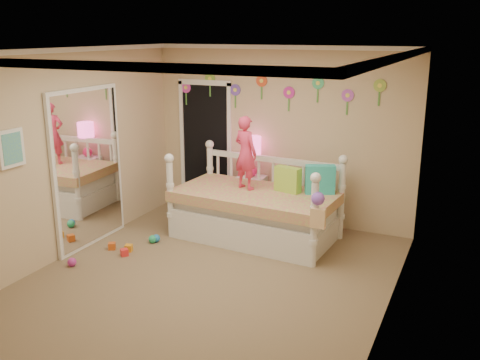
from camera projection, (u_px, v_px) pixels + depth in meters
The scene contains 18 objects.
floor at pixel (211, 278), 6.25m from camera, with size 4.00×4.50×0.01m, color #7F684C.
ceiling at pixel (207, 50), 5.55m from camera, with size 4.00×4.50×0.01m, color white.
back_wall at pixel (280, 136), 7.87m from camera, with size 4.00×0.01×2.60m, color tan.
left_wall at pixel (68, 154), 6.70m from camera, with size 0.01×4.50×2.60m, color tan.
right_wall at pixel (394, 192), 5.10m from camera, with size 0.01×4.50×2.60m, color tan.
crown_molding at pixel (207, 53), 5.56m from camera, with size 4.00×4.50×0.06m, color white, non-canonical shape.
daybed at pixel (256, 196), 7.33m from camera, with size 2.23×1.20×1.21m, color white, non-canonical shape.
pillow_turquoise at pixel (320, 179), 7.15m from camera, with size 0.39×0.14×0.39m, color teal.
pillow_lime at pixel (288, 180), 7.24m from camera, with size 0.36×0.13×0.35m, color #9ECD3E.
child at pixel (246, 153), 7.30m from camera, with size 0.37×0.24×1.02m, color #EC355E.
nightstand at pixel (252, 198), 8.13m from camera, with size 0.41×0.31×0.68m, color white.
table_lamp at pixel (252, 150), 7.93m from camera, with size 0.28×0.28×0.61m.
closet_doorway at pixel (205, 146), 8.43m from camera, with size 0.90×0.04×2.07m, color black.
flower_decals at pixel (275, 92), 7.73m from camera, with size 3.40×0.02×0.50m, color #B2668C, non-canonical shape.
mirror_closet at pixel (88, 168), 7.02m from camera, with size 0.07×1.30×2.10m, color white.
wall_picture at pixel (11, 148), 5.84m from camera, with size 0.05×0.34×0.42m, color white.
hanging_bag at pixel (317, 211), 6.30m from camera, with size 0.20×0.16×0.36m, color beige, non-canonical shape.
toy_scatter at pixel (105, 249), 6.94m from camera, with size 0.80×1.30×0.11m, color #996666, non-canonical shape.
Camera 1 is at (2.69, -5.06, 2.79)m, focal length 39.97 mm.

